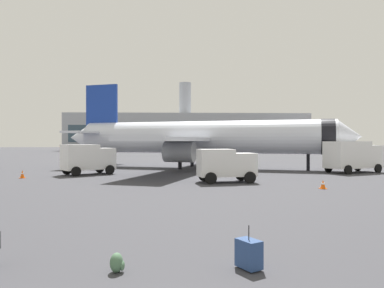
{
  "coord_description": "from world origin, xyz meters",
  "views": [
    {
      "loc": [
        0.1,
        -4.38,
        3.21
      ],
      "look_at": [
        1.25,
        23.61,
        3.0
      ],
      "focal_mm": 34.55,
      "sensor_mm": 36.0,
      "label": 1
    }
  ],
  "objects_px": {
    "cargo_van": "(226,164)",
    "traveller_backpack": "(117,263)",
    "airplane_at_gate": "(200,137)",
    "fuel_truck": "(353,155)",
    "rolling_suitcase": "(249,254)",
    "service_truck": "(88,158)",
    "airplane_taxiing": "(322,143)",
    "safety_cone_mid": "(22,174)",
    "safety_cone_near": "(323,184)"
  },
  "relations": [
    {
      "from": "airplane_taxiing",
      "to": "safety_cone_near",
      "type": "height_order",
      "value": "airplane_taxiing"
    },
    {
      "from": "safety_cone_near",
      "to": "airplane_at_gate",
      "type": "bearing_deg",
      "value": 110.03
    },
    {
      "from": "airplane_taxiing",
      "to": "safety_cone_near",
      "type": "xyz_separation_m",
      "value": [
        -34.99,
        -87.57,
        -2.35
      ]
    },
    {
      "from": "airplane_taxiing",
      "to": "traveller_backpack",
      "type": "relative_size",
      "value": 47.2
    },
    {
      "from": "cargo_van",
      "to": "traveller_backpack",
      "type": "bearing_deg",
      "value": -105.09
    },
    {
      "from": "airplane_at_gate",
      "to": "airplane_taxiing",
      "type": "bearing_deg",
      "value": 58.37
    },
    {
      "from": "airplane_at_gate",
      "to": "cargo_van",
      "type": "height_order",
      "value": "airplane_at_gate"
    },
    {
      "from": "airplane_taxiing",
      "to": "safety_cone_mid",
      "type": "height_order",
      "value": "airplane_taxiing"
    },
    {
      "from": "safety_cone_near",
      "to": "airplane_taxiing",
      "type": "bearing_deg",
      "value": 68.22
    },
    {
      "from": "rolling_suitcase",
      "to": "traveller_backpack",
      "type": "bearing_deg",
      "value": -178.27
    },
    {
      "from": "traveller_backpack",
      "to": "fuel_truck",
      "type": "bearing_deg",
      "value": 55.17
    },
    {
      "from": "safety_cone_mid",
      "to": "traveller_backpack",
      "type": "xyz_separation_m",
      "value": [
        11.97,
        -23.55,
        -0.12
      ]
    },
    {
      "from": "cargo_van",
      "to": "airplane_at_gate",
      "type": "bearing_deg",
      "value": 93.78
    },
    {
      "from": "service_truck",
      "to": "safety_cone_mid",
      "type": "distance_m",
      "value": 6.0
    },
    {
      "from": "cargo_van",
      "to": "traveller_backpack",
      "type": "height_order",
      "value": "cargo_van"
    },
    {
      "from": "fuel_truck",
      "to": "cargo_van",
      "type": "xyz_separation_m",
      "value": [
        -14.14,
        -8.35,
        -0.32
      ]
    },
    {
      "from": "safety_cone_near",
      "to": "safety_cone_mid",
      "type": "relative_size",
      "value": 0.85
    },
    {
      "from": "rolling_suitcase",
      "to": "traveller_backpack",
      "type": "xyz_separation_m",
      "value": [
        -3.26,
        -0.1,
        -0.16
      ]
    },
    {
      "from": "airplane_at_gate",
      "to": "fuel_truck",
      "type": "relative_size",
      "value": 5.38
    },
    {
      "from": "fuel_truck",
      "to": "safety_cone_near",
      "type": "distance_m",
      "value": 14.96
    },
    {
      "from": "traveller_backpack",
      "to": "safety_cone_near",
      "type": "bearing_deg",
      "value": 53.71
    },
    {
      "from": "safety_cone_mid",
      "to": "airplane_at_gate",
      "type": "bearing_deg",
      "value": 34.58
    },
    {
      "from": "airplane_taxiing",
      "to": "rolling_suitcase",
      "type": "bearing_deg",
      "value": -112.7
    },
    {
      "from": "rolling_suitcase",
      "to": "service_truck",
      "type": "bearing_deg",
      "value": 111.22
    },
    {
      "from": "airplane_at_gate",
      "to": "rolling_suitcase",
      "type": "distance_m",
      "value": 34.81
    },
    {
      "from": "fuel_truck",
      "to": "rolling_suitcase",
      "type": "relative_size",
      "value": 5.87
    },
    {
      "from": "airplane_at_gate",
      "to": "airplane_taxiing",
      "type": "height_order",
      "value": "airplane_at_gate"
    },
    {
      "from": "safety_cone_near",
      "to": "rolling_suitcase",
      "type": "distance_m",
      "value": 17.3
    },
    {
      "from": "service_truck",
      "to": "safety_cone_mid",
      "type": "height_order",
      "value": "service_truck"
    },
    {
      "from": "rolling_suitcase",
      "to": "safety_cone_mid",
      "type": "bearing_deg",
      "value": 123.01
    },
    {
      "from": "airplane_taxiing",
      "to": "traveller_backpack",
      "type": "bearing_deg",
      "value": -114.21
    },
    {
      "from": "safety_cone_near",
      "to": "traveller_backpack",
      "type": "height_order",
      "value": "safety_cone_near"
    },
    {
      "from": "fuel_truck",
      "to": "traveller_backpack",
      "type": "xyz_separation_m",
      "value": [
        -19.41,
        -27.9,
        -1.54
      ]
    },
    {
      "from": "fuel_truck",
      "to": "safety_cone_near",
      "type": "relative_size",
      "value": 10.68
    },
    {
      "from": "airplane_at_gate",
      "to": "fuel_truck",
      "type": "bearing_deg",
      "value": -24.3
    },
    {
      "from": "service_truck",
      "to": "safety_cone_mid",
      "type": "xyz_separation_m",
      "value": [
        -4.85,
        -3.3,
        -1.26
      ]
    },
    {
      "from": "cargo_van",
      "to": "rolling_suitcase",
      "type": "bearing_deg",
      "value": -95.89
    },
    {
      "from": "airplane_at_gate",
      "to": "traveller_backpack",
      "type": "height_order",
      "value": "airplane_at_gate"
    },
    {
      "from": "airplane_taxiing",
      "to": "rolling_suitcase",
      "type": "relative_size",
      "value": 20.6
    },
    {
      "from": "safety_cone_near",
      "to": "safety_cone_mid",
      "type": "height_order",
      "value": "safety_cone_mid"
    },
    {
      "from": "service_truck",
      "to": "traveller_backpack",
      "type": "xyz_separation_m",
      "value": [
        7.12,
        -26.85,
        -1.37
      ]
    },
    {
      "from": "airplane_at_gate",
      "to": "safety_cone_mid",
      "type": "distance_m",
      "value": 20.0
    },
    {
      "from": "fuel_truck",
      "to": "rolling_suitcase",
      "type": "bearing_deg",
      "value": -120.15
    },
    {
      "from": "fuel_truck",
      "to": "airplane_taxiing",
      "type": "bearing_deg",
      "value": 70.29
    },
    {
      "from": "cargo_van",
      "to": "safety_cone_near",
      "type": "bearing_deg",
      "value": -34.43
    },
    {
      "from": "service_truck",
      "to": "safety_cone_mid",
      "type": "relative_size",
      "value": 7.27
    },
    {
      "from": "safety_cone_near",
      "to": "traveller_backpack",
      "type": "relative_size",
      "value": 1.26
    },
    {
      "from": "service_truck",
      "to": "rolling_suitcase",
      "type": "distance_m",
      "value": 28.72
    },
    {
      "from": "cargo_van",
      "to": "rolling_suitcase",
      "type": "height_order",
      "value": "cargo_van"
    },
    {
      "from": "service_truck",
      "to": "traveller_backpack",
      "type": "distance_m",
      "value": 27.81
    }
  ]
}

